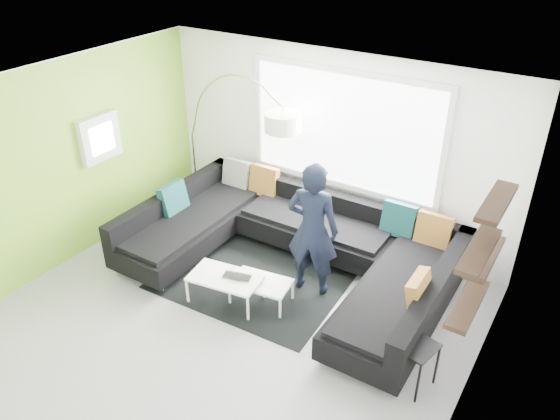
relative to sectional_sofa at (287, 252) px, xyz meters
The scene contains 9 objects.
ground 1.18m from the sectional_sofa, 95.93° to the right, with size 5.50×5.50×0.00m, color gray.
room_shell 1.67m from the sectional_sofa, 94.89° to the right, with size 5.54×5.04×2.82m.
sectional_sofa is the anchor object (origin of this frame).
rug 0.64m from the sectional_sofa, 136.07° to the right, with size 2.43×1.77×0.01m, color black.
coffee_table 0.81m from the sectional_sofa, 103.90° to the right, with size 1.17×0.68×0.38m, color white.
arc_lamp 2.84m from the sectional_sofa, 156.56° to the left, with size 2.23×0.91×2.37m, color silver, non-canonical shape.
side_table 2.32m from the sectional_sofa, 23.48° to the right, with size 0.40×0.40×0.55m, color black.
person 0.66m from the sectional_sofa, ahead, with size 0.74×0.56×1.84m, color black.
laptop 0.88m from the sectional_sofa, 105.35° to the right, with size 0.41×0.31×0.03m, color black.
Camera 1 is at (3.28, -4.09, 4.54)m, focal length 35.00 mm.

